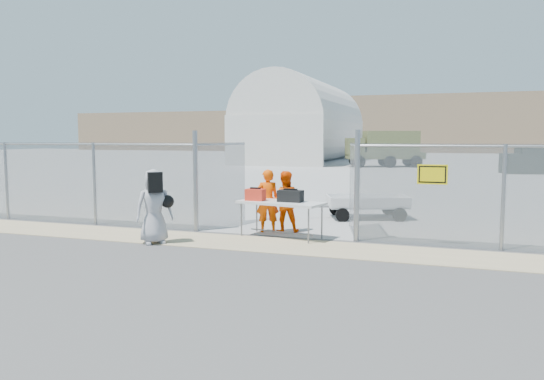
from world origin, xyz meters
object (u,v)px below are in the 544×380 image
at_px(utility_trailer, 367,206).
at_px(security_worker_right, 285,202).
at_px(security_worker_left, 267,201).
at_px(folding_table, 281,220).
at_px(visitor, 154,207).

bearing_deg(utility_trailer, security_worker_right, -139.00).
xyz_separation_m(security_worker_left, utility_trailer, (1.95, 3.05, -0.42)).
distance_m(folding_table, visitor, 2.91).
xyz_separation_m(security_worker_left, visitor, (-1.87, -2.13, 0.04)).
xyz_separation_m(security_worker_right, visitor, (-2.26, -2.30, 0.07)).
bearing_deg(folding_table, security_worker_right, 113.57).
distance_m(security_worker_left, visitor, 2.84).
bearing_deg(security_worker_right, visitor, 25.28).
bearing_deg(folding_table, visitor, -134.85).
relative_size(visitor, utility_trailer, 0.56).
height_order(security_worker_left, security_worker_right, security_worker_left).
relative_size(folding_table, utility_trailer, 0.69).
bearing_deg(utility_trailer, security_worker_left, -143.14).
height_order(security_worker_right, visitor, visitor).
relative_size(security_worker_left, utility_trailer, 0.53).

